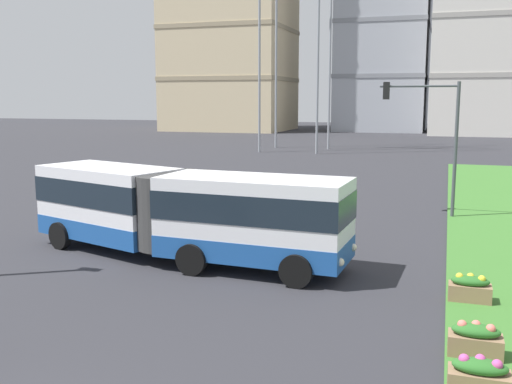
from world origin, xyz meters
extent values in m
cube|color=white|center=(0.98, 11.31, 1.73)|extent=(6.12, 2.80, 2.55)
cube|color=#1E519E|center=(0.98, 11.31, 0.80)|extent=(6.14, 2.82, 0.70)
cube|color=#19232D|center=(0.98, 11.31, 2.15)|extent=(6.16, 2.84, 0.90)
cube|color=white|center=(-4.97, 12.38, 1.73)|extent=(5.71, 3.94, 2.55)
cube|color=#1E519E|center=(-4.97, 12.38, 0.80)|extent=(5.73, 3.96, 0.70)
cube|color=#19232D|center=(-4.97, 12.38, 2.15)|extent=(5.76, 3.99, 0.90)
cylinder|color=#383838|center=(-2.02, 11.46, 1.72)|extent=(2.40, 2.40, 2.45)
cylinder|color=black|center=(2.84, 12.46, 0.50)|extent=(1.01, 0.33, 1.00)
cylinder|color=black|center=(2.71, 9.97, 0.50)|extent=(1.01, 0.33, 1.00)
cylinder|color=black|center=(-0.55, 12.64, 0.50)|extent=(1.01, 0.33, 1.00)
cylinder|color=black|center=(-0.68, 10.14, 0.50)|extent=(1.01, 0.33, 1.00)
cylinder|color=black|center=(-5.84, 13.97, 0.50)|extent=(1.04, 0.57, 1.00)
cylinder|color=black|center=(-6.59, 11.58, 0.50)|extent=(1.04, 0.57, 1.00)
sphere|color=#F9EFC6|center=(4.04, 12.05, 0.80)|extent=(0.24, 0.24, 0.24)
sphere|color=#F9EFC6|center=(3.95, 10.25, 0.80)|extent=(0.24, 0.24, 0.24)
cube|color=black|center=(-6.00, 22.75, 0.58)|extent=(4.55, 2.20, 0.80)
cube|color=black|center=(-6.15, 22.76, 1.28)|extent=(2.52, 1.89, 0.60)
cylinder|color=black|center=(-4.42, 23.50, 0.32)|extent=(0.66, 0.28, 0.64)
cylinder|color=black|center=(-4.59, 21.71, 0.32)|extent=(0.66, 0.28, 0.64)
cylinder|color=black|center=(-7.41, 23.78, 0.32)|extent=(0.66, 0.28, 0.64)
cylinder|color=black|center=(-7.58, 21.99, 0.32)|extent=(0.66, 0.28, 0.64)
cube|color=#937051|center=(7.47, 4.85, 0.30)|extent=(1.10, 0.56, 0.44)
ellipsoid|color=#2D6B28|center=(7.47, 4.85, 0.62)|extent=(0.99, 0.50, 0.28)
sphere|color=#D14C99|center=(7.19, 4.85, 0.72)|extent=(0.20, 0.20, 0.20)
sphere|color=#D14C99|center=(7.47, 4.93, 0.72)|extent=(0.20, 0.20, 0.20)
sphere|color=#D14C99|center=(7.75, 4.79, 0.72)|extent=(0.20, 0.20, 0.20)
cube|color=#937051|center=(7.47, 6.59, 0.30)|extent=(1.10, 0.56, 0.44)
ellipsoid|color=#2D6B28|center=(7.47, 6.59, 0.62)|extent=(0.99, 0.50, 0.28)
sphere|color=#EF7566|center=(7.19, 6.59, 0.72)|extent=(0.20, 0.20, 0.20)
sphere|color=#EF7566|center=(7.47, 6.67, 0.72)|extent=(0.20, 0.20, 0.20)
sphere|color=#EF7566|center=(7.75, 6.53, 0.72)|extent=(0.20, 0.20, 0.20)
cube|color=#937051|center=(7.47, 10.15, 0.30)|extent=(1.10, 0.56, 0.44)
ellipsoid|color=#2D6B28|center=(7.47, 10.15, 0.62)|extent=(0.99, 0.50, 0.28)
sphere|color=yellow|center=(7.19, 10.15, 0.72)|extent=(0.20, 0.20, 0.20)
sphere|color=yellow|center=(7.47, 10.23, 0.72)|extent=(0.20, 0.20, 0.20)
sphere|color=yellow|center=(7.75, 10.09, 0.72)|extent=(0.20, 0.20, 0.20)
cylinder|color=#474C51|center=(7.07, 22.00, 3.11)|extent=(0.16, 0.16, 6.21)
cylinder|color=#474C51|center=(5.34, 22.00, 6.01)|extent=(3.48, 0.10, 0.10)
cube|color=black|center=(3.90, 22.00, 5.81)|extent=(0.28, 0.28, 0.80)
sphere|color=red|center=(3.90, 22.00, 6.06)|extent=(0.16, 0.16, 0.16)
sphere|color=yellow|center=(3.90, 22.00, 5.80)|extent=(0.16, 0.16, 0.16)
sphere|color=green|center=(3.90, 22.00, 5.54)|extent=(0.16, 0.16, 0.16)
cube|color=#9C8D6E|center=(-30.00, 91.45, 8.78)|extent=(20.30, 17.71, 0.70)
cube|color=#9C8D6E|center=(-30.00, 91.45, 17.21)|extent=(20.30, 17.71, 0.70)
cube|color=#9EA3AD|center=(-4.51, 100.04, 17.55)|extent=(14.69, 19.67, 35.10)
cube|color=gray|center=(-4.51, 100.04, 9.12)|extent=(14.89, 19.87, 0.70)
cube|color=gray|center=(-4.51, 100.04, 17.90)|extent=(14.89, 19.87, 0.70)
cube|color=#A4A099|center=(11.95, 92.43, 8.80)|extent=(16.57, 17.13, 0.70)
cube|color=#A4A099|center=(11.95, 92.43, 17.24)|extent=(16.57, 17.13, 0.70)
camera|label=1|loc=(6.71, -5.89, 5.44)|focal=40.87mm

